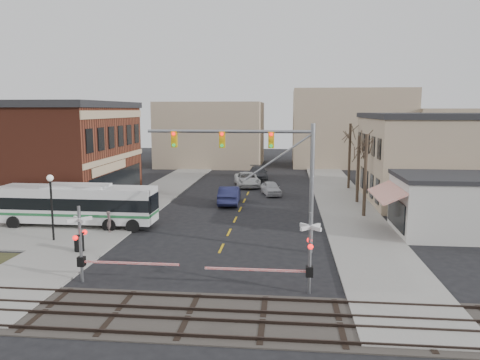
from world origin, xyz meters
name	(u,v)px	position (x,y,z in m)	size (l,w,h in m)	color
ground	(217,258)	(0.00, 0.00, 0.00)	(160.00, 160.00, 0.00)	black
sidewalk_west	(155,195)	(-9.50, 20.00, 0.06)	(5.00, 60.00, 0.12)	gray
sidewalk_east	(341,198)	(9.50, 20.00, 0.06)	(5.00, 60.00, 0.12)	gray
ballast_strip	(189,316)	(0.00, -8.00, 0.03)	(160.00, 5.00, 0.06)	#332D28
rail_tracks	(189,314)	(0.00, -8.00, 0.12)	(160.00, 3.91, 0.14)	#2D231E
tan_building	(474,158)	(22.00, 20.00, 4.26)	(20.30, 15.30, 8.50)	tan
awning_shop	(455,205)	(15.97, 7.00, 2.16)	(9.74, 6.20, 4.30)	beige
tree_east_a	(365,175)	(10.50, 12.00, 3.50)	(0.28, 0.28, 6.75)	#382B21
tree_east_b	(358,169)	(10.80, 18.00, 3.27)	(0.28, 0.28, 6.30)	#382B21
tree_east_c	(349,156)	(11.00, 26.00, 3.72)	(0.28, 0.28, 7.20)	#382B21
transit_bus	(77,204)	(-11.65, 6.58, 1.74)	(11.92, 2.71, 3.06)	silver
traffic_signal_mast	(266,160)	(2.83, 1.73, 5.75)	(10.29, 0.30, 8.00)	gray
rr_crossing_west	(89,245)	(-5.89, -4.56, 1.97)	(5.60, 1.36, 4.00)	gray
rr_crossing_east	(301,254)	(4.85, -4.90, 1.97)	(5.60, 1.36, 4.00)	gray
street_lamp	(51,194)	(-11.47, 2.42, 3.29)	(0.44, 0.44, 4.44)	black
trash_bin	(79,243)	(-8.64, 0.19, 0.61)	(0.60, 0.60, 0.98)	black
car_a	(271,188)	(2.48, 21.56, 0.70)	(1.64, 4.09, 1.39)	#BABBC0
car_b	(229,195)	(-1.27, 16.36, 0.85)	(1.81, 5.18, 1.71)	#181A3C
car_c	(247,179)	(-0.49, 26.76, 0.81)	(2.67, 5.79, 1.61)	silver
car_d	(258,173)	(0.47, 31.96, 0.83)	(2.33, 5.74, 1.67)	#393A3E
pedestrian_near	(109,221)	(-8.51, 4.84, 0.88)	(0.56, 0.37, 1.53)	#584846
pedestrian_far	(111,210)	(-9.55, 7.90, 1.02)	(0.88, 0.69, 1.81)	#2F3253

